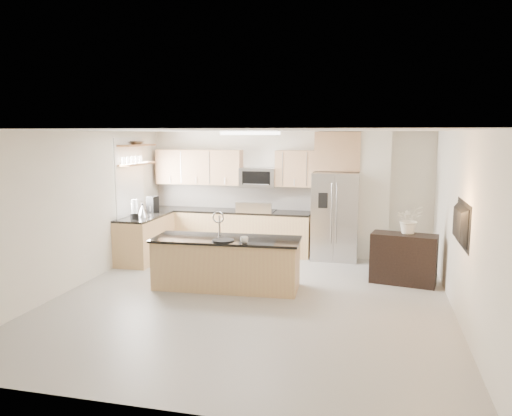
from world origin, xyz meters
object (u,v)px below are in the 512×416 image
(blender, at_px, (134,210))
(island, at_px, (227,263))
(cup, at_px, (244,240))
(kettle, at_px, (142,211))
(platter, at_px, (223,240))
(refrigerator, at_px, (335,216))
(bowl, at_px, (137,142))
(coffee_maker, at_px, (153,205))
(microwave, at_px, (258,177))
(flower_vase, at_px, (410,212))
(television, at_px, (456,224))
(credenza, at_px, (404,259))
(range, at_px, (257,232))

(blender, bearing_deg, island, -24.09)
(cup, xyz_separation_m, kettle, (-2.47, 1.48, 0.15))
(platter, bearing_deg, kettle, 146.19)
(refrigerator, distance_m, bowl, 4.28)
(coffee_maker, bearing_deg, microwave, 19.90)
(blender, relative_size, flower_vase, 0.51)
(television, bearing_deg, credenza, 19.36)
(coffee_maker, bearing_deg, credenza, -9.85)
(cup, height_order, platter, cup)
(platter, bearing_deg, range, 91.57)
(credenza, bearing_deg, cup, -143.42)
(platter, height_order, blender, blender)
(refrigerator, xyz_separation_m, coffee_maker, (-3.75, -0.59, 0.19))
(flower_vase, bearing_deg, cup, -153.28)
(cup, bearing_deg, bowl, 146.50)
(kettle, bearing_deg, platter, -33.81)
(cup, relative_size, blender, 0.35)
(credenza, height_order, platter, credenza)
(refrigerator, xyz_separation_m, kettle, (-3.68, -1.20, 0.15))
(kettle, height_order, coffee_maker, coffee_maker)
(island, distance_m, flower_vase, 3.22)
(microwave, xyz_separation_m, credenza, (2.94, -1.63, -1.20))
(microwave, height_order, blender, microwave)
(blender, relative_size, coffee_maker, 1.13)
(credenza, bearing_deg, coffee_maker, -179.32)
(kettle, height_order, bowl, bowl)
(credenza, xyz_separation_m, television, (0.57, -1.61, 0.92))
(microwave, bearing_deg, credenza, -29.02)
(microwave, bearing_deg, television, -42.75)
(island, relative_size, flower_vase, 3.36)
(blender, distance_m, flower_vase, 5.09)
(kettle, bearing_deg, microwave, 34.11)
(cup, bearing_deg, credenza, 26.05)
(island, height_order, credenza, island)
(coffee_maker, distance_m, television, 6.14)
(bowl, bearing_deg, coffee_maker, 63.27)
(range, distance_m, bowl, 3.10)
(blender, bearing_deg, television, -16.36)
(refrigerator, relative_size, coffee_maker, 5.37)
(refrigerator, distance_m, kettle, 3.88)
(television, bearing_deg, refrigerator, 31.04)
(microwave, xyz_separation_m, platter, (0.07, -2.78, -0.78))
(credenza, bearing_deg, island, -151.58)
(coffee_maker, bearing_deg, range, 16.84)
(range, relative_size, television, 1.06)
(blender, bearing_deg, microwave, 37.73)
(cup, xyz_separation_m, flower_vase, (2.57, 1.29, 0.34))
(credenza, height_order, blender, blender)
(platter, xyz_separation_m, television, (3.44, -0.47, 0.50))
(range, relative_size, bowl, 3.25)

